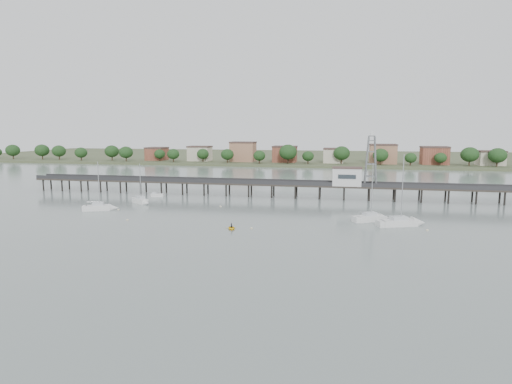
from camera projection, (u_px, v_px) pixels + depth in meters
ground_plane at (192, 252)px, 70.25m from camera, size 500.00×500.00×0.00m
pier at (261, 184)px, 127.84m from camera, size 150.00×5.00×5.50m
pier_building at (347, 176)px, 122.40m from camera, size 8.40×5.40×5.30m
lattice_tower at (371, 161)px, 120.46m from camera, size 3.20×3.20×15.50m
sailboat_d at (406, 223)px, 89.37m from camera, size 10.04×6.11×15.83m
sailboat_a at (103, 208)px, 106.46m from camera, size 7.94×5.11×12.75m
sailboat_b at (142, 201)px, 115.71m from camera, size 6.72×5.52×11.39m
sailboat_c at (374, 218)px, 94.06m from camera, size 8.19×6.28×13.46m
white_tender at (157, 195)px, 128.00m from camera, size 4.03×2.21×1.48m
yellow_dinghy at (231, 229)px, 86.16m from camera, size 2.13×1.25×2.87m
dinghy_occupant at (231, 229)px, 86.16m from camera, size 0.70×1.15×0.26m
mooring_buoys at (249, 217)px, 97.40m from camera, size 72.15×23.30×0.39m
far_shore at (310, 157)px, 302.17m from camera, size 500.00×170.00×10.40m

